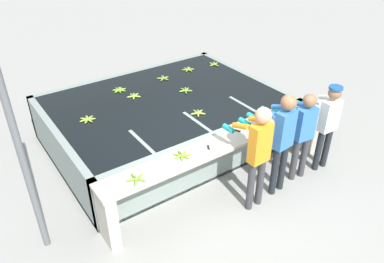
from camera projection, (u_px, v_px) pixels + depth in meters
ground_plane at (231, 194)px, 6.12m from camera, size 80.00×80.00×0.00m
wash_tank at (166, 120)px, 7.29m from camera, size 4.24×3.15×0.91m
work_ledge at (224, 156)px, 5.94m from camera, size 4.24×0.45×0.91m
worker_0 at (258, 149)px, 5.37m from camera, size 0.41×0.72×1.74m
worker_1 at (282, 135)px, 5.67m from camera, size 0.44×0.73×1.75m
worker_2 at (303, 129)px, 6.04m from camera, size 0.47×0.73×1.59m
worker_3 at (327, 120)px, 6.27m from camera, size 0.44×0.72×1.59m
banana_bunch_floating_0 at (163, 78)px, 7.81m from camera, size 0.27×0.28×0.08m
banana_bunch_floating_1 at (198, 113)px, 6.54m from camera, size 0.28×0.27×0.08m
banana_bunch_floating_2 at (188, 69)px, 8.21m from camera, size 0.27×0.28×0.08m
banana_bunch_floating_3 at (119, 90)px, 7.33m from camera, size 0.28×0.28×0.08m
banana_bunch_floating_4 at (185, 90)px, 7.31m from camera, size 0.27×0.27×0.08m
banana_bunch_floating_5 at (134, 96)px, 7.10m from camera, size 0.28×0.27×0.08m
banana_bunch_floating_6 at (214, 64)px, 8.47m from camera, size 0.28×0.28×0.08m
banana_bunch_floating_7 at (87, 119)px, 6.35m from camera, size 0.28×0.28×0.08m
banana_bunch_ledge_0 at (136, 179)px, 4.99m from camera, size 0.28×0.27×0.08m
banana_bunch_ledge_1 at (182, 155)px, 5.45m from camera, size 0.28×0.28×0.08m
knife_0 at (242, 132)px, 6.01m from camera, size 0.17×0.33×0.02m
knife_1 at (208, 145)px, 5.70m from camera, size 0.20×0.32×0.02m
support_post_left at (20, 150)px, 4.40m from camera, size 0.09×0.09×3.20m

